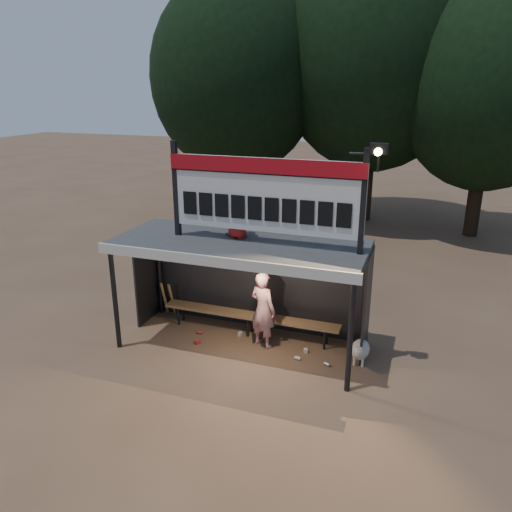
{
  "coord_description": "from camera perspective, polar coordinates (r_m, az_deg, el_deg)",
  "views": [
    {
      "loc": [
        3.42,
        -8.75,
        5.23
      ],
      "look_at": [
        0.2,
        0.4,
        1.9
      ],
      "focal_mm": 35.0,
      "sensor_mm": 36.0,
      "label": 1
    }
  ],
  "objects": [
    {
      "name": "child_a",
      "position": [
        10.11,
        -2.72,
        5.57
      ],
      "size": [
        0.68,
        0.61,
        1.15
      ],
      "primitive_type": "imported",
      "rotation": [
        0.0,
        0.0,
        3.52
      ],
      "color": "slate",
      "rests_on": "dugout_shelter"
    },
    {
      "name": "scoreboard_assembly",
      "position": [
        9.39,
        1.24,
        7.24
      ],
      "size": [
        4.1,
        0.27,
        1.99
      ],
      "color": "black",
      "rests_on": "dugout_shelter"
    },
    {
      "name": "child_b",
      "position": [
        9.91,
        -2.11,
        5.08
      ],
      "size": [
        0.61,
        0.51,
        1.07
      ],
      "primitive_type": "imported",
      "rotation": [
        0.0,
        0.0,
        2.76
      ],
      "color": "#B11E1B",
      "rests_on": "dugout_shelter"
    },
    {
      "name": "tree_mid",
      "position": [
        20.42,
        13.48,
        21.09
      ],
      "size": [
        7.22,
        7.22,
        10.36
      ],
      "color": "#312315",
      "rests_on": "ground"
    },
    {
      "name": "bats",
      "position": [
        12.03,
        -9.59,
        -4.85
      ],
      "size": [
        0.48,
        0.32,
        0.84
      ],
      "color": "olive",
      "rests_on": "ground"
    },
    {
      "name": "tree_left",
      "position": [
        20.17,
        -2.34,
        19.73
      ],
      "size": [
        6.46,
        6.46,
        9.27
      ],
      "color": "black",
      "rests_on": "ground"
    },
    {
      "name": "player",
      "position": [
        10.37,
        0.8,
        -6.15
      ],
      "size": [
        0.71,
        0.59,
        1.66
      ],
      "primitive_type": "imported",
      "rotation": [
        0.0,
        0.0,
        2.76
      ],
      "color": "silver",
      "rests_on": "ground"
    },
    {
      "name": "bench",
      "position": [
        11.01,
        -0.73,
        -6.89
      ],
      "size": [
        4.0,
        0.35,
        0.48
      ],
      "color": "olive",
      "rests_on": "ground"
    },
    {
      "name": "litter",
      "position": [
        10.64,
        0.33,
        -10.27
      ],
      "size": [
        3.06,
        0.76,
        0.08
      ],
      "color": "red",
      "rests_on": "ground"
    },
    {
      "name": "dugout_shelter",
      "position": [
        10.2,
        -1.35,
        -0.43
      ],
      "size": [
        5.1,
        2.08,
        2.32
      ],
      "color": "#38383A",
      "rests_on": "ground"
    },
    {
      "name": "dog",
      "position": [
        10.22,
        11.81,
        -10.46
      ],
      "size": [
        0.36,
        0.81,
        0.49
      ],
      "color": "beige",
      "rests_on": "ground"
    },
    {
      "name": "ground",
      "position": [
        10.75,
        -1.74,
        -10.17
      ],
      "size": [
        80.0,
        80.0,
        0.0
      ],
      "primitive_type": "plane",
      "color": "brown",
      "rests_on": "ground"
    },
    {
      "name": "tree_right",
      "position": [
        19.32,
        25.27,
        17.12
      ],
      "size": [
        6.08,
        6.08,
        8.72
      ],
      "color": "black",
      "rests_on": "ground"
    }
  ]
}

